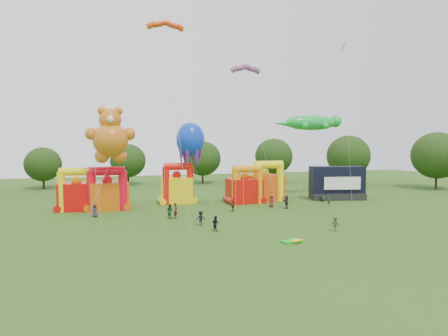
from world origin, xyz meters
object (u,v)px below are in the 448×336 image
object	(u,v)px
bouncy_castle_2	(177,188)
teddy_bear_kite	(106,159)
gecko_kite	(306,154)
stage_trailer	(337,183)
spectator_4	(233,206)
octopus_kite	(195,157)
bouncy_castle_0	(76,194)
spectator_0	(95,211)

from	to	relation	value
bouncy_castle_2	teddy_bear_kite	distance (m)	13.61
gecko_kite	stage_trailer	bearing A→B (deg)	-29.49
bouncy_castle_2	spectator_4	size ratio (longest dim) A/B	3.87
teddy_bear_kite	octopus_kite	distance (m)	13.86
stage_trailer	bouncy_castle_2	bearing A→B (deg)	172.22
bouncy_castle_0	stage_trailer	xyz separation A→B (m)	(40.70, -1.04, 0.35)
bouncy_castle_0	octopus_kite	world-z (taller)	octopus_kite
teddy_bear_kite	octopus_kite	world-z (taller)	teddy_bear_kite
bouncy_castle_0	octopus_kite	distance (m)	17.66
octopus_kite	spectator_4	world-z (taller)	octopus_kite
bouncy_castle_2	stage_trailer	size ratio (longest dim) A/B	0.69
bouncy_castle_2	gecko_kite	bearing A→B (deg)	-2.75
octopus_kite	stage_trailer	bearing A→B (deg)	-3.62
teddy_bear_kite	spectator_0	size ratio (longest dim) A/B	8.56
bouncy_castle_0	spectator_0	size ratio (longest dim) A/B	3.62
stage_trailer	spectator_4	bearing A→B (deg)	-162.81
bouncy_castle_2	spectator_4	xyz separation A→B (m)	(6.07, -9.77, -1.59)
octopus_kite	spectator_0	distance (m)	17.00
gecko_kite	spectator_0	distance (m)	35.10
bouncy_castle_0	spectator_0	distance (m)	6.71
bouncy_castle_0	teddy_bear_kite	xyz separation A→B (m)	(4.04, -4.54, 5.00)
gecko_kite	spectator_4	bearing A→B (deg)	-150.74
bouncy_castle_0	gecko_kite	bearing A→B (deg)	2.35
bouncy_castle_2	stage_trailer	world-z (taller)	bouncy_castle_2
bouncy_castle_2	spectator_0	distance (m)	14.81
gecko_kite	teddy_bear_kite	bearing A→B (deg)	-169.40
stage_trailer	gecko_kite	distance (m)	7.02
bouncy_castle_0	spectator_4	size ratio (longest dim) A/B	3.70
teddy_bear_kite	bouncy_castle_2	bearing A→B (deg)	33.80
gecko_kite	spectator_4	xyz separation A→B (m)	(-15.58, -8.73, -6.64)
spectator_0	spectator_4	bearing A→B (deg)	16.34
octopus_kite	bouncy_castle_0	bearing A→B (deg)	-178.45
bouncy_castle_0	octopus_kite	xyz separation A→B (m)	(16.96, 0.46, 4.88)
spectator_0	bouncy_castle_2	bearing A→B (deg)	55.67
bouncy_castle_0	stage_trailer	distance (m)	40.71
teddy_bear_kite	gecko_kite	distance (m)	32.75
bouncy_castle_0	spectator_0	xyz separation A→B (m)	(2.59, -6.02, -1.47)
teddy_bear_kite	spectator_4	bearing A→B (deg)	-9.25
gecko_kite	octopus_kite	bearing A→B (deg)	-176.95
stage_trailer	octopus_kite	xyz separation A→B (m)	(-23.74, 1.50, 4.53)
teddy_bear_kite	octopus_kite	bearing A→B (deg)	21.13
spectator_0	gecko_kite	bearing A→B (deg)	32.79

